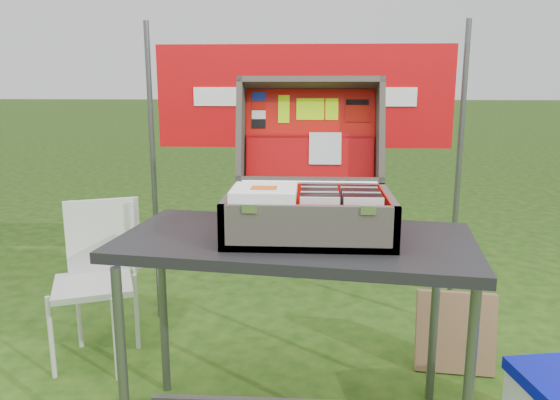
# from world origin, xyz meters

# --- Properties ---
(table) EXTENTS (1.38, 0.82, 0.82)m
(table) POSITION_xyz_m (-0.01, 0.05, 0.41)
(table) COLOR black
(table) RESTS_ON ground
(table_top) EXTENTS (1.38, 0.82, 0.04)m
(table_top) POSITION_xyz_m (-0.01, 0.05, 0.80)
(table_top) COLOR black
(table_top) RESTS_ON ground
(table_leg_fl) EXTENTS (0.04, 0.04, 0.78)m
(table_leg_fl) POSITION_xyz_m (-0.60, -0.22, 0.39)
(table_leg_fl) COLOR #59595B
(table_leg_fl) RESTS_ON ground
(table_leg_fr) EXTENTS (0.04, 0.04, 0.78)m
(table_leg_fr) POSITION_xyz_m (0.58, -0.22, 0.39)
(table_leg_fr) COLOR #59595B
(table_leg_fr) RESTS_ON ground
(table_leg_bl) EXTENTS (0.04, 0.04, 0.78)m
(table_leg_bl) POSITION_xyz_m (-0.60, 0.32, 0.39)
(table_leg_bl) COLOR #59595B
(table_leg_bl) RESTS_ON ground
(table_leg_br) EXTENTS (0.04, 0.04, 0.78)m
(table_leg_br) POSITION_xyz_m (0.58, 0.32, 0.39)
(table_leg_br) COLOR #59595B
(table_leg_br) RESTS_ON ground
(suitcase) EXTENTS (0.61, 0.60, 0.57)m
(suitcase) POSITION_xyz_m (0.04, 0.12, 1.10)
(suitcase) COLOR #4B453A
(suitcase) RESTS_ON table
(suitcase_base_bottom) EXTENTS (0.61, 0.44, 0.02)m
(suitcase_base_bottom) POSITION_xyz_m (0.04, 0.06, 0.83)
(suitcase_base_bottom) COLOR #4B453A
(suitcase_base_bottom) RESTS_ON table_top
(suitcase_base_wall_front) EXTENTS (0.61, 0.02, 0.16)m
(suitcase_base_wall_front) POSITION_xyz_m (0.04, -0.14, 0.90)
(suitcase_base_wall_front) COLOR #4B453A
(suitcase_base_wall_front) RESTS_ON table_top
(suitcase_base_wall_back) EXTENTS (0.61, 0.02, 0.16)m
(suitcase_base_wall_back) POSITION_xyz_m (0.04, 0.27, 0.90)
(suitcase_base_wall_back) COLOR #4B453A
(suitcase_base_wall_back) RESTS_ON table_top
(suitcase_base_wall_left) EXTENTS (0.02, 0.44, 0.16)m
(suitcase_base_wall_left) POSITION_xyz_m (-0.26, 0.06, 0.90)
(suitcase_base_wall_left) COLOR #4B453A
(suitcase_base_wall_left) RESTS_ON table_top
(suitcase_base_wall_right) EXTENTS (0.02, 0.44, 0.16)m
(suitcase_base_wall_right) POSITION_xyz_m (0.33, 0.06, 0.90)
(suitcase_base_wall_right) COLOR #4B453A
(suitcase_base_wall_right) RESTS_ON table_top
(suitcase_liner_floor) EXTENTS (0.56, 0.39, 0.01)m
(suitcase_liner_floor) POSITION_xyz_m (0.04, 0.06, 0.84)
(suitcase_liner_floor) COLOR red
(suitcase_liner_floor) RESTS_ON suitcase_base_bottom
(suitcase_latch_left) EXTENTS (0.05, 0.01, 0.03)m
(suitcase_latch_left) POSITION_xyz_m (-0.16, -0.16, 0.97)
(suitcase_latch_left) COLOR silver
(suitcase_latch_left) RESTS_ON suitcase_base_wall_front
(suitcase_latch_right) EXTENTS (0.05, 0.01, 0.03)m
(suitcase_latch_right) POSITION_xyz_m (0.23, -0.16, 0.97)
(suitcase_latch_right) COLOR silver
(suitcase_latch_right) RESTS_ON suitcase_base_wall_front
(suitcase_hinge) EXTENTS (0.55, 0.02, 0.02)m
(suitcase_hinge) POSITION_xyz_m (0.04, 0.28, 0.98)
(suitcase_hinge) COLOR silver
(suitcase_hinge) RESTS_ON suitcase_base_wall_back
(suitcase_lid_back) EXTENTS (0.61, 0.12, 0.43)m
(suitcase_lid_back) POSITION_xyz_m (0.04, 0.47, 1.16)
(suitcase_lid_back) COLOR #4B453A
(suitcase_lid_back) RESTS_ON suitcase_base_wall_back
(suitcase_lid_rim_far) EXTENTS (0.61, 0.16, 0.06)m
(suitcase_lid_rim_far) POSITION_xyz_m (0.04, 0.45, 1.37)
(suitcase_lid_rim_far) COLOR #4B453A
(suitcase_lid_rim_far) RESTS_ON suitcase_lid_back
(suitcase_lid_rim_near) EXTENTS (0.61, 0.16, 0.06)m
(suitcase_lid_rim_near) POSITION_xyz_m (0.04, 0.36, 0.97)
(suitcase_lid_rim_near) COLOR #4B453A
(suitcase_lid_rim_near) RESTS_ON suitcase_lid_back
(suitcase_lid_rim_left) EXTENTS (0.02, 0.25, 0.46)m
(suitcase_lid_rim_left) POSITION_xyz_m (-0.26, 0.41, 1.17)
(suitcase_lid_rim_left) COLOR #4B453A
(suitcase_lid_rim_left) RESTS_ON suitcase_lid_back
(suitcase_lid_rim_right) EXTENTS (0.02, 0.25, 0.46)m
(suitcase_lid_rim_right) POSITION_xyz_m (0.33, 0.41, 1.17)
(suitcase_lid_rim_right) COLOR #4B453A
(suitcase_lid_rim_right) RESTS_ON suitcase_lid_back
(suitcase_lid_liner) EXTENTS (0.56, 0.09, 0.38)m
(suitcase_lid_liner) POSITION_xyz_m (0.04, 0.46, 1.16)
(suitcase_lid_liner) COLOR red
(suitcase_lid_liner) RESTS_ON suitcase_lid_back
(suitcase_liner_wall_front) EXTENTS (0.56, 0.01, 0.14)m
(suitcase_liner_wall_front) POSITION_xyz_m (0.04, -0.13, 0.91)
(suitcase_liner_wall_front) COLOR red
(suitcase_liner_wall_front) RESTS_ON suitcase_base_bottom
(suitcase_liner_wall_back) EXTENTS (0.56, 0.01, 0.14)m
(suitcase_liner_wall_back) POSITION_xyz_m (0.04, 0.25, 0.91)
(suitcase_liner_wall_back) COLOR red
(suitcase_liner_wall_back) RESTS_ON suitcase_base_bottom
(suitcase_liner_wall_left) EXTENTS (0.01, 0.39, 0.14)m
(suitcase_liner_wall_left) POSITION_xyz_m (-0.24, 0.06, 0.91)
(suitcase_liner_wall_left) COLOR red
(suitcase_liner_wall_left) RESTS_ON suitcase_base_bottom
(suitcase_liner_wall_right) EXTENTS (0.01, 0.39, 0.14)m
(suitcase_liner_wall_right) POSITION_xyz_m (0.31, 0.06, 0.91)
(suitcase_liner_wall_right) COLOR red
(suitcase_liner_wall_right) RESTS_ON suitcase_base_bottom
(suitcase_lid_pocket) EXTENTS (0.54, 0.07, 0.18)m
(suitcase_lid_pocket) POSITION_xyz_m (0.04, 0.42, 1.07)
(suitcase_lid_pocket) COLOR #A00709
(suitcase_lid_pocket) RESTS_ON suitcase_lid_liner
(suitcase_pocket_edge) EXTENTS (0.53, 0.02, 0.02)m
(suitcase_pocket_edge) POSITION_xyz_m (0.04, 0.43, 1.15)
(suitcase_pocket_edge) COLOR #A00709
(suitcase_pocket_edge) RESTS_ON suitcase_lid_pocket
(suitcase_pocket_cd) EXTENTS (0.14, 0.04, 0.13)m
(suitcase_pocket_cd) POSITION_xyz_m (0.10, 0.41, 1.10)
(suitcase_pocket_cd) COLOR silver
(suitcase_pocket_cd) RESTS_ON suitcase_lid_pocket
(lid_sticker_cc_a) EXTENTS (0.06, 0.01, 0.04)m
(lid_sticker_cc_a) POSITION_xyz_m (-0.19, 0.49, 1.32)
(lid_sticker_cc_a) COLOR #1933B2
(lid_sticker_cc_a) RESTS_ON suitcase_lid_liner
(lid_sticker_cc_b) EXTENTS (0.06, 0.01, 0.04)m
(lid_sticker_cc_b) POSITION_xyz_m (-0.19, 0.48, 1.28)
(lid_sticker_cc_b) COLOR #B01004
(lid_sticker_cc_b) RESTS_ON suitcase_lid_liner
(lid_sticker_cc_c) EXTENTS (0.06, 0.01, 0.04)m
(lid_sticker_cc_c) POSITION_xyz_m (-0.19, 0.47, 1.24)
(lid_sticker_cc_c) COLOR white
(lid_sticker_cc_c) RESTS_ON suitcase_lid_liner
(lid_sticker_cc_d) EXTENTS (0.06, 0.01, 0.04)m
(lid_sticker_cc_d) POSITION_xyz_m (-0.19, 0.46, 1.20)
(lid_sticker_cc_d) COLOR black
(lid_sticker_cc_d) RESTS_ON suitcase_lid_liner
(lid_card_neon_tall) EXTENTS (0.05, 0.03, 0.12)m
(lid_card_neon_tall) POSITION_xyz_m (-0.08, 0.48, 1.26)
(lid_card_neon_tall) COLOR #B1F904
(lid_card_neon_tall) RESTS_ON suitcase_lid_liner
(lid_card_neon_main) EXTENTS (0.12, 0.02, 0.09)m
(lid_card_neon_main) POSITION_xyz_m (0.04, 0.48, 1.26)
(lid_card_neon_main) COLOR #B1F904
(lid_card_neon_main) RESTS_ON suitcase_lid_liner
(lid_card_neon_small) EXTENTS (0.05, 0.02, 0.09)m
(lid_card_neon_small) POSITION_xyz_m (0.13, 0.48, 1.26)
(lid_card_neon_small) COLOR #B1F904
(lid_card_neon_small) RESTS_ON suitcase_lid_liner
(lid_sticker_band) EXTENTS (0.11, 0.03, 0.11)m
(lid_sticker_band) POSITION_xyz_m (0.24, 0.48, 1.26)
(lid_sticker_band) COLOR #B01004
(lid_sticker_band) RESTS_ON suitcase_lid_liner
(lid_sticker_band_bar) EXTENTS (0.10, 0.01, 0.02)m
(lid_sticker_band_bar) POSITION_xyz_m (0.24, 0.48, 1.29)
(lid_sticker_band_bar) COLOR black
(lid_sticker_band_bar) RESTS_ON suitcase_lid_liner
(cd_left_0) EXTENTS (0.13, 0.01, 0.15)m
(cd_left_0) POSITION_xyz_m (0.07, -0.11, 0.92)
(cd_left_0) COLOR silver
(cd_left_0) RESTS_ON suitcase_liner_floor
(cd_left_1) EXTENTS (0.13, 0.01, 0.15)m
(cd_left_1) POSITION_xyz_m (0.07, -0.08, 0.92)
(cd_left_1) COLOR black
(cd_left_1) RESTS_ON suitcase_liner_floor
(cd_left_2) EXTENTS (0.13, 0.01, 0.15)m
(cd_left_2) POSITION_xyz_m (0.07, -0.06, 0.92)
(cd_left_2) COLOR black
(cd_left_2) RESTS_ON suitcase_liner_floor
(cd_left_3) EXTENTS (0.13, 0.01, 0.15)m
(cd_left_3) POSITION_xyz_m (0.07, -0.03, 0.92)
(cd_left_3) COLOR black
(cd_left_3) RESTS_ON suitcase_liner_floor
(cd_left_4) EXTENTS (0.13, 0.01, 0.15)m
(cd_left_4) POSITION_xyz_m (0.07, -0.01, 0.92)
(cd_left_4) COLOR silver
(cd_left_4) RESTS_ON suitcase_liner_floor
(cd_left_5) EXTENTS (0.13, 0.01, 0.15)m
(cd_left_5) POSITION_xyz_m (0.07, 0.01, 0.92)
(cd_left_5) COLOR black
(cd_left_5) RESTS_ON suitcase_liner_floor
(cd_left_6) EXTENTS (0.13, 0.01, 0.15)m
(cd_left_6) POSITION_xyz_m (0.07, 0.04, 0.92)
(cd_left_6) COLOR black
(cd_left_6) RESTS_ON suitcase_liner_floor
(cd_left_7) EXTENTS (0.13, 0.01, 0.15)m
(cd_left_7) POSITION_xyz_m (0.07, 0.06, 0.92)
(cd_left_7) COLOR black
(cd_left_7) RESTS_ON suitcase_liner_floor
(cd_left_8) EXTENTS (0.13, 0.01, 0.15)m
(cd_left_8) POSITION_xyz_m (0.07, 0.08, 0.92)
(cd_left_8) COLOR silver
(cd_left_8) RESTS_ON suitcase_liner_floor
(cd_left_9) EXTENTS (0.13, 0.01, 0.15)m
(cd_left_9) POSITION_xyz_m (0.07, 0.11, 0.92)
(cd_left_9) COLOR black
(cd_left_9) RESTS_ON suitcase_liner_floor
(cd_left_10) EXTENTS (0.13, 0.01, 0.15)m
(cd_left_10) POSITION_xyz_m (0.07, 0.13, 0.92)
(cd_left_10) COLOR black
(cd_left_10) RESTS_ON suitcase_liner_floor
(cd_right_0) EXTENTS (0.13, 0.01, 0.15)m
(cd_right_0) POSITION_xyz_m (0.22, -0.11, 0.92)
(cd_right_0) COLOR silver
(cd_right_0) RESTS_ON suitcase_liner_floor
(cd_right_1) EXTENTS (0.13, 0.01, 0.15)m
(cd_right_1) POSITION_xyz_m (0.22, -0.08, 0.92)
(cd_right_1) COLOR black
(cd_right_1) RESTS_ON suitcase_liner_floor
(cd_right_2) EXTENTS (0.13, 0.01, 0.15)m
(cd_right_2) POSITION_xyz_m (0.22, -0.06, 0.92)
(cd_right_2) COLOR black
(cd_right_2) RESTS_ON suitcase_liner_floor
(cd_right_3) EXTENTS (0.13, 0.01, 0.15)m
(cd_right_3) POSITION_xyz_m (0.22, -0.03, 0.92)
(cd_right_3) COLOR black
(cd_right_3) RESTS_ON suitcase_liner_floor
(cd_right_4) EXTENTS (0.13, 0.01, 0.15)m
(cd_right_4) POSITION_xyz_m (0.22, -0.01, 0.92)
(cd_right_4) COLOR silver
(cd_right_4) RESTS_ON suitcase_liner_floor
(cd_right_5) EXTENTS (0.13, 0.01, 0.15)m
(cd_right_5) POSITION_xyz_m (0.22, 0.01, 0.92)
(cd_right_5) COLOR black
(cd_right_5) RESTS_ON suitcase_liner_floor
(cd_right_6) EXTENTS (0.13, 0.01, 0.15)m
(cd_right_6) POSITION_xyz_m (0.22, 0.04, 0.92)
(cd_right_6) COLOR black
(cd_right_6) RESTS_ON suitcase_liner_floor
(cd_right_7) EXTENTS (0.13, 0.01, 0.15)m
(cd_right_7) POSITION_xyz_m (0.22, 0.06, 0.92)
(cd_right_7) COLOR black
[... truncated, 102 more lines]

